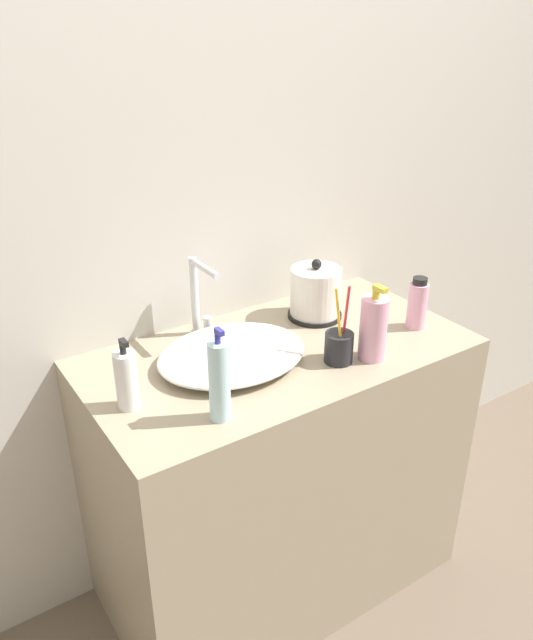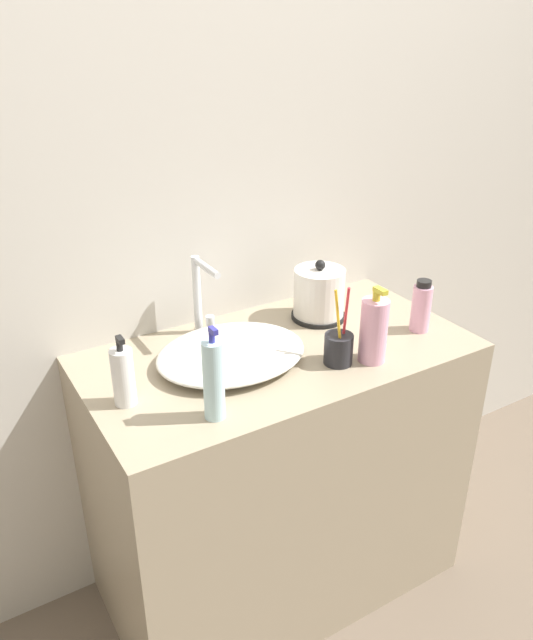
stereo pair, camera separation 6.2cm
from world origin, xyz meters
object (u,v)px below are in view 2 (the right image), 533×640
at_px(electric_kettle, 319,296).
at_px(lotion_bottle, 374,330).
at_px(shampoo_bottle, 421,307).
at_px(hand_cream_bottle, 123,376).
at_px(mouthwash_bottle, 214,380).
at_px(toothbrush_cup, 339,348).
at_px(faucet, 201,293).

xyz_separation_m(electric_kettle, lotion_bottle, (-0.03, -0.27, 0.02)).
bearing_deg(shampoo_bottle, hand_cream_bottle, 175.09).
distance_m(mouthwash_bottle, hand_cream_bottle, 0.21).
bearing_deg(hand_cream_bottle, lotion_bottle, -12.51).
relative_size(shampoo_bottle, mouthwash_bottle, 0.67).
bearing_deg(toothbrush_cup, faucet, 125.03).
bearing_deg(shampoo_bottle, faucet, 151.38).
height_order(faucet, shampoo_bottle, faucet).
bearing_deg(hand_cream_bottle, mouthwash_bottle, -45.39).
relative_size(toothbrush_cup, shampoo_bottle, 1.43).
relative_size(faucet, mouthwash_bottle, 1.00).
height_order(shampoo_bottle, mouthwash_bottle, mouthwash_bottle).
bearing_deg(mouthwash_bottle, faucet, 68.06).
distance_m(shampoo_bottle, hand_cream_bottle, 0.83).
bearing_deg(toothbrush_cup, electric_kettle, 65.66).
xyz_separation_m(lotion_bottle, hand_cream_bottle, (-0.60, 0.13, -0.02)).
height_order(faucet, hand_cream_bottle, faucet).
bearing_deg(faucet, electric_kettle, -13.45).
height_order(lotion_bottle, shampoo_bottle, lotion_bottle).
relative_size(electric_kettle, toothbrush_cup, 0.83).
height_order(electric_kettle, toothbrush_cup, toothbrush_cup).
bearing_deg(lotion_bottle, mouthwash_bottle, -177.78).
distance_m(faucet, hand_cream_bottle, 0.37).
xyz_separation_m(faucet, shampoo_bottle, (0.53, -0.29, -0.05)).
bearing_deg(electric_kettle, hand_cream_bottle, -167.67).
xyz_separation_m(toothbrush_cup, lotion_bottle, (0.08, -0.03, 0.04)).
height_order(mouthwash_bottle, hand_cream_bottle, mouthwash_bottle).
relative_size(faucet, lotion_bottle, 1.10).
bearing_deg(hand_cream_bottle, shampoo_bottle, -4.91).
relative_size(lotion_bottle, mouthwash_bottle, 0.92).
xyz_separation_m(lotion_bottle, mouthwash_bottle, (-0.45, -0.02, 0.01)).
bearing_deg(shampoo_bottle, lotion_bottle, -164.18).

